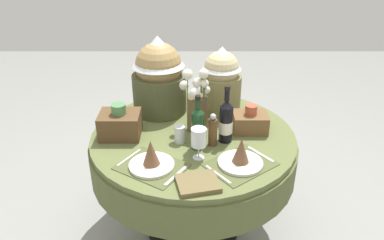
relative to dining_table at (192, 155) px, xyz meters
The scene contains 15 objects.
ground 0.60m from the dining_table, ahead, with size 8.00×8.00×0.00m, color gray.
dining_table is the anchor object (origin of this frame).
place_setting_left 0.45m from the dining_table, 122.35° to the right, with size 0.43×0.40×0.16m.
place_setting_right 0.45m from the dining_table, 52.49° to the right, with size 0.43×0.41×0.16m.
flower_vase 0.32m from the dining_table, 67.96° to the left, with size 0.18×0.15×0.41m.
wine_bottle_left 0.32m from the dining_table, 81.04° to the right, with size 0.07×0.07×0.32m.
wine_bottle_centre 0.34m from the dining_table, 21.75° to the right, with size 0.08×0.08×0.35m.
wine_glass_right 0.38m from the dining_table, 83.74° to the right, with size 0.08×0.08×0.18m.
tumbler_near_left 0.23m from the dining_table, 130.53° to the right, with size 0.06×0.06×0.10m, color silver.
pepper_mill 0.29m from the dining_table, 48.09° to the right, with size 0.05×0.05×0.20m.
book_on_table 0.53m from the dining_table, 87.60° to the right, with size 0.20×0.17×0.02m, color brown.
gift_tub_back_left 0.58m from the dining_table, 124.58° to the left, with size 0.36×0.36×0.52m.
gift_tub_back_right 0.53m from the dining_table, 59.98° to the left, with size 0.27×0.27×0.45m.
woven_basket_side_left 0.49m from the dining_table, behind, with size 0.24×0.19×0.21m.
woven_basket_side_right 0.41m from the dining_table, ahead, with size 0.21×0.16×0.17m.
Camera 1 is at (-0.01, -1.99, 1.90)m, focal length 35.33 mm.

